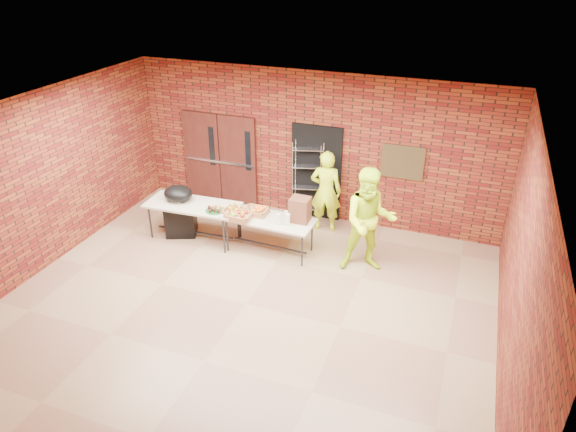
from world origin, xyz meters
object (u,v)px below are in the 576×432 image
(wire_rack, at_px, (308,181))
(table_left, at_px, (193,207))
(volunteer_woman, at_px, (326,191))
(table_right, at_px, (269,221))
(coffee_dispenser, at_px, (300,210))
(covered_grill, at_px, (180,210))
(volunteer_man, at_px, (369,221))

(wire_rack, bearing_deg, table_left, -153.36)
(wire_rack, xyz_separation_m, volunteer_woman, (0.52, -0.35, 0.00))
(table_left, bearing_deg, table_right, -0.66)
(wire_rack, xyz_separation_m, coffee_dispenser, (0.35, -1.46, 0.08))
(table_right, bearing_deg, covered_grill, -177.58)
(table_left, xyz_separation_m, table_right, (1.64, 0.07, -0.05))
(coffee_dispenser, height_order, volunteer_man, volunteer_man)
(coffee_dispenser, relative_size, volunteer_man, 0.24)
(covered_grill, xyz_separation_m, volunteer_woman, (2.74, 1.26, 0.33))
(table_left, xyz_separation_m, covered_grill, (-0.35, 0.05, -0.17))
(table_left, distance_m, volunteer_woman, 2.74)
(coffee_dispenser, distance_m, volunteer_woman, 1.12)
(table_right, relative_size, coffee_dispenser, 3.71)
(table_left, height_order, coffee_dispenser, coffee_dispenser)
(volunteer_woman, height_order, volunteer_man, volunteer_man)
(wire_rack, height_order, volunteer_woman, volunteer_woman)
(wire_rack, bearing_deg, covered_grill, -158.94)
(volunteer_woman, relative_size, volunteer_man, 0.88)
(coffee_dispenser, xyz_separation_m, covered_grill, (-2.57, -0.16, -0.41))
(coffee_dispenser, height_order, volunteer_woman, volunteer_woman)
(coffee_dispenser, xyz_separation_m, volunteer_man, (1.34, -0.06, 0.04))
(table_left, distance_m, coffee_dispenser, 2.24)
(table_left, bearing_deg, coffee_dispenser, 2.17)
(volunteer_woman, bearing_deg, wire_rack, -42.32)
(table_right, relative_size, volunteer_woman, 1.00)
(coffee_dispenser, xyz_separation_m, volunteer_woman, (0.17, 1.10, -0.08))
(covered_grill, relative_size, volunteer_man, 0.55)
(table_left, bearing_deg, volunteer_man, -0.79)
(coffee_dispenser, relative_size, covered_grill, 0.44)
(wire_rack, relative_size, table_left, 0.91)
(table_left, distance_m, covered_grill, 0.39)
(table_left, xyz_separation_m, volunteer_woman, (2.39, 1.31, 0.17))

